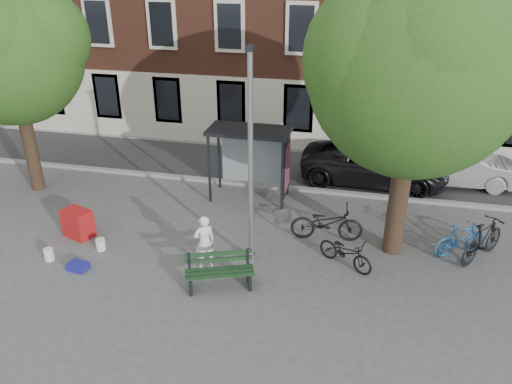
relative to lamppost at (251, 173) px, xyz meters
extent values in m
plane|color=#4C4C4F|center=(0.00, 0.00, -2.78)|extent=(90.00, 90.00, 0.00)
cube|color=#28282B|center=(0.00, 7.00, -2.78)|extent=(40.00, 4.00, 0.01)
cube|color=gray|center=(0.00, 5.00, -2.72)|extent=(40.00, 0.25, 0.12)
cube|color=gray|center=(0.00, 9.00, -2.72)|extent=(40.00, 0.25, 0.12)
cylinder|color=#9EA0A3|center=(0.00, 0.00, 0.22)|extent=(0.14, 0.14, 6.00)
cylinder|color=#9EA0A3|center=(0.00, 0.00, -2.66)|extent=(0.28, 0.28, 0.24)
cube|color=#1E2328|center=(0.00, 0.00, 3.27)|extent=(0.18, 0.35, 0.12)
cylinder|color=black|center=(4.00, 1.50, -1.08)|extent=(0.56, 0.56, 3.40)
sphere|color=#285218|center=(4.00, 1.50, 2.62)|extent=(5.60, 5.60, 5.60)
sphere|color=#285218|center=(4.90, 1.90, 3.12)|extent=(3.92, 3.92, 3.92)
sphere|color=#285218|center=(3.20, 1.20, 2.92)|extent=(4.20, 4.20, 4.20)
sphere|color=#285218|center=(4.20, 0.60, 3.22)|extent=(3.64, 3.64, 3.64)
cylinder|color=black|center=(-9.00, 3.00, -1.18)|extent=(0.48, 0.48, 3.20)
sphere|color=#285218|center=(-9.00, 3.00, 2.22)|extent=(4.80, 4.80, 4.80)
sphere|color=#285218|center=(-8.10, 3.40, 2.72)|extent=(3.36, 3.36, 3.36)
cube|color=#1E2328|center=(-2.30, 3.40, -1.53)|extent=(0.08, 0.08, 2.50)
cube|color=#1E2328|center=(0.30, 3.40, -1.53)|extent=(0.08, 0.08, 2.50)
cube|color=#1E2328|center=(-2.30, 4.60, -1.53)|extent=(0.08, 0.08, 2.50)
cube|color=#1E2328|center=(0.30, 4.60, -1.53)|extent=(0.08, 0.08, 2.50)
cube|color=#1E2328|center=(-1.00, 4.00, -0.22)|extent=(2.85, 1.45, 0.12)
cube|color=#8C999E|center=(-1.00, 4.60, -1.41)|extent=(2.34, 0.04, 2.00)
cube|color=#1E2328|center=(0.30, 4.00, -1.41)|extent=(0.12, 1.14, 2.12)
cube|color=#D84C19|center=(0.37, 4.00, -1.41)|extent=(0.02, 0.90, 1.62)
imported|color=white|center=(-1.20, -0.57, -1.97)|extent=(0.71, 0.66, 1.63)
cube|color=#1E2328|center=(-1.25, -1.70, -2.55)|extent=(0.28, 0.57, 0.47)
cube|color=#1E2328|center=(0.22, -1.15, -2.55)|extent=(0.28, 0.57, 0.47)
cube|color=#19381C|center=(-0.45, -1.61, -2.29)|extent=(1.76, 0.76, 0.04)
cube|color=#19381C|center=(-0.52, -1.43, -2.29)|extent=(1.76, 0.76, 0.04)
cube|color=#19381C|center=(-0.58, -1.25, -2.29)|extent=(1.76, 0.76, 0.04)
cube|color=#19381C|center=(-0.62, -1.16, -2.08)|extent=(1.73, 0.69, 0.10)
cube|color=#19381C|center=(-0.62, -1.16, -1.90)|extent=(1.73, 0.69, 0.10)
imported|color=black|center=(2.00, 1.69, -2.20)|extent=(2.29, 1.02, 1.16)
imported|color=#1B5795|center=(5.92, 1.70, -2.27)|extent=(1.71, 1.25, 1.02)
imported|color=black|center=(2.67, 0.34, -2.32)|extent=(1.82, 1.44, 0.92)
imported|color=black|center=(6.50, 1.60, -2.16)|extent=(1.77, 1.99, 1.25)
imported|color=black|center=(3.36, 6.39, -2.01)|extent=(5.64, 2.79, 1.54)
imported|color=#999BA0|center=(6.37, 6.91, -2.01)|extent=(4.78, 1.89, 1.55)
cube|color=#A91618|center=(-5.62, 0.18, -2.33)|extent=(1.05, 0.88, 0.90)
cube|color=navy|center=(-4.69, -1.50, -2.68)|extent=(0.60, 0.48, 0.20)
cylinder|color=white|center=(-5.76, -1.24, -2.60)|extent=(0.36, 0.36, 0.36)
cylinder|color=white|center=(-4.56, -0.42, -2.60)|extent=(0.34, 0.34, 0.36)
cylinder|color=white|center=(-5.89, 0.35, -2.60)|extent=(0.34, 0.34, 0.36)
cylinder|color=#9EA0A3|center=(4.04, 1.38, -1.78)|extent=(0.04, 0.04, 2.00)
cube|color=#CFD818|center=(4.04, 1.38, -0.95)|extent=(0.36, 0.09, 0.47)
camera|label=1|loc=(2.83, -11.85, 5.38)|focal=35.00mm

